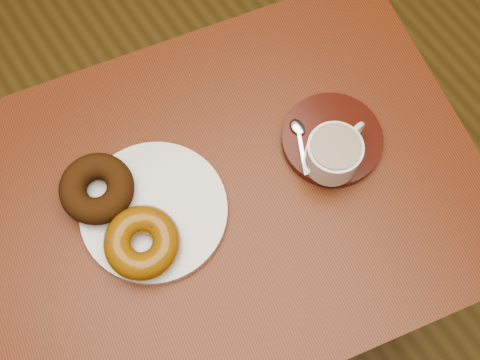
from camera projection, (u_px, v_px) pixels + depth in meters
ground at (133, 213)px, 1.65m from camera, size 6.00×6.00×0.00m
cafe_table at (230, 214)px, 1.02m from camera, size 0.87×0.72×0.72m
donut_plate at (154, 211)px, 0.89m from camera, size 0.23×0.23×0.01m
donut_cinnamon at (97, 189)px, 0.88m from camera, size 0.14×0.14×0.04m
donut_caramel at (142, 242)px, 0.85m from camera, size 0.14×0.14×0.04m
saucer at (332, 139)px, 0.93m from camera, size 0.18×0.18×0.02m
coffee_cup at (334, 153)px, 0.88m from camera, size 0.11×0.08×0.06m
teaspoon at (299, 132)px, 0.92m from camera, size 0.05×0.09×0.01m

